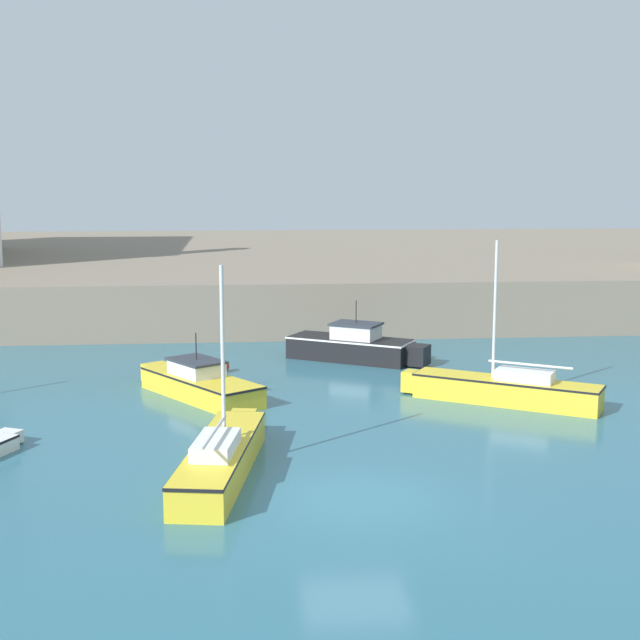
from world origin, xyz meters
TOP-DOWN VIEW (x-y plane):
  - ground_plane at (0.00, 0.00)m, footprint 200.00×200.00m
  - quay_seawall at (0.00, 39.91)m, footprint 120.00×40.00m
  - sailboat_yellow_0 at (5.93, 8.28)m, footprint 6.07×4.29m
  - sailboat_yellow_1 at (-3.09, 2.03)m, footprint 2.34×6.95m
  - motorboat_yellow_4 at (-4.03, 10.06)m, footprint 4.41×5.56m
  - motorboat_black_7 at (1.96, 15.54)m, footprint 5.64×4.09m
  - mooring_buoy at (-3.26, 13.79)m, footprint 0.46×0.46m

SIDE VIEW (x-z plane):
  - ground_plane at x=0.00m, z-range 0.00..0.00m
  - mooring_buoy at x=-3.26m, z-range 0.00..0.46m
  - motorboat_yellow_4 at x=-4.03m, z-range -0.60..1.57m
  - sailboat_yellow_1 at x=-3.09m, z-range -2.11..3.08m
  - sailboat_yellow_0 at x=5.93m, z-range -2.15..3.15m
  - motorboat_black_7 at x=1.96m, z-range -0.63..1.79m
  - quay_seawall at x=0.00m, z-range 0.00..2.57m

